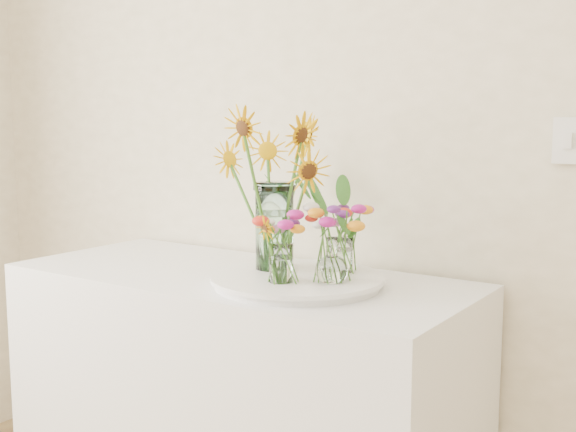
# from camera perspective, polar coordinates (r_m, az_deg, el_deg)

# --- Properties ---
(counter) EXTENTS (1.40, 0.60, 0.90)m
(counter) POSITION_cam_1_polar(r_m,az_deg,el_deg) (2.28, -3.91, -15.69)
(counter) COLOR white
(counter) RESTS_ON ground_plane
(tray) EXTENTS (0.45, 0.45, 0.02)m
(tray) POSITION_cam_1_polar(r_m,az_deg,el_deg) (1.98, 0.75, -5.23)
(tray) COLOR white
(tray) RESTS_ON counter
(mason_jar) EXTENTS (0.14, 0.14, 0.25)m
(mason_jar) POSITION_cam_1_polar(r_m,az_deg,el_deg) (2.05, -1.08, -0.85)
(mason_jar) COLOR #C1F5E8
(mason_jar) RESTS_ON tray
(sunflower_bouquet) EXTENTS (0.81, 0.81, 0.48)m
(sunflower_bouquet) POSITION_cam_1_polar(r_m,az_deg,el_deg) (2.04, -1.09, 2.28)
(sunflower_bouquet) COLOR #E0A304
(sunflower_bouquet) RESTS_ON tray
(small_vase_a) EXTENTS (0.08, 0.08, 0.11)m
(small_vase_a) POSITION_cam_1_polar(r_m,az_deg,el_deg) (1.89, -0.57, -3.81)
(small_vase_a) COLOR white
(small_vase_a) RESTS_ON tray
(wildflower_posy_a) EXTENTS (0.19, 0.19, 0.20)m
(wildflower_posy_a) POSITION_cam_1_polar(r_m,az_deg,el_deg) (1.88, -0.57, -2.47)
(wildflower_posy_a) COLOR orange
(wildflower_posy_a) RESTS_ON tray
(small_vase_b) EXTENTS (0.10, 0.10, 0.12)m
(small_vase_b) POSITION_cam_1_polar(r_m,az_deg,el_deg) (1.90, 3.46, -3.52)
(small_vase_b) COLOR white
(small_vase_b) RESTS_ON tray
(wildflower_posy_b) EXTENTS (0.21, 0.21, 0.21)m
(wildflower_posy_b) POSITION_cam_1_polar(r_m,az_deg,el_deg) (1.89, 3.48, -2.18)
(wildflower_posy_b) COLOR orange
(wildflower_posy_b) RESTS_ON tray
(small_vase_c) EXTENTS (0.06, 0.06, 0.10)m
(small_vase_c) POSITION_cam_1_polar(r_m,az_deg,el_deg) (2.02, 4.29, -3.13)
(small_vase_c) COLOR white
(small_vase_c) RESTS_ON tray
(wildflower_posy_c) EXTENTS (0.21, 0.21, 0.19)m
(wildflower_posy_c) POSITION_cam_1_polar(r_m,az_deg,el_deg) (2.01, 4.30, -1.87)
(wildflower_posy_c) COLOR orange
(wildflower_posy_c) RESTS_ON tray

